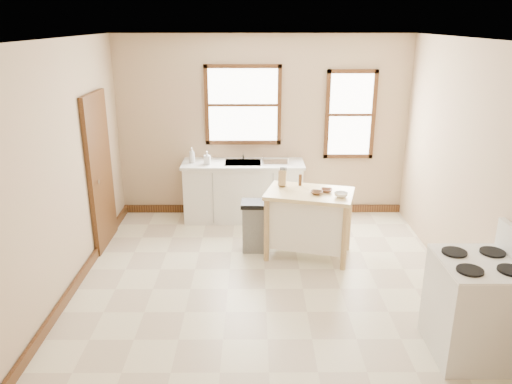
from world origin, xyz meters
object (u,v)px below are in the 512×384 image
Objects in this scene: soap_bottle_a at (192,155)px; dish_rack at (275,160)px; kitchen_island at (309,224)px; trash_bin at (255,226)px; pepper_grinder at (300,180)px; bowl_a at (316,193)px; knife_block at (282,179)px; gas_stove at (476,295)px; soap_bottle_b at (207,158)px; bowl_b at (327,190)px; bowl_c at (341,195)px.

soap_bottle_a is 0.60× the size of dish_rack.
dish_rack is 0.36× the size of kitchen_island.
trash_bin is at bearing -113.36° from dish_rack.
dish_rack is at bearing 105.93° from pepper_grinder.
kitchen_island is at bearing 130.14° from bowl_a.
knife_block is 0.75m from trash_bin.
gas_stove reaches higher than bowl_a.
trash_bin is (0.95, -1.13, -0.69)m from soap_bottle_a.
kitchen_island is at bearing -80.66° from dish_rack.
soap_bottle_b is 1.45m from knife_block.
trash_bin is at bearing -158.30° from knife_block.
soap_bottle_a is 1.19× the size of knife_block.
bowl_b is 1.09m from trash_bin.
trash_bin is at bearing -170.45° from pepper_grinder.
gas_stove is (1.30, -2.08, 0.16)m from kitchen_island.
bowl_c is (0.29, -0.11, 0.01)m from bowl_a.
bowl_a is at bearing -78.87° from dish_rack.
trash_bin is (-1.08, 0.35, -0.57)m from bowl_c.
trash_bin is (-0.71, 0.16, -0.10)m from kitchen_island.
soap_bottle_a is 1.27m from dish_rack.
knife_block reaches higher than pepper_grinder.
soap_bottle_b is 2.04m from bowl_b.
kitchen_island is 7.07× the size of bowl_b.
dish_rack is at bearing 115.35° from bowl_b.
pepper_grinder is 0.40m from bowl_a.
gas_stove reaches higher than soap_bottle_a.
pepper_grinder is at bearing 121.05° from gas_stove.
soap_bottle_b is 1.01× the size of knife_block.
bowl_b is at bearing -33.03° from soap_bottle_a.
knife_block is 0.16× the size of gas_stove.
pepper_grinder is at bearing 11.62° from trash_bin.
dish_rack is at bearing 76.43° from trash_bin.
kitchen_island is 0.69m from knife_block.
bowl_a is 1.00× the size of bowl_b.
dish_rack is (1.03, 0.08, -0.05)m from soap_bottle_b.
soap_bottle_b reaches higher than knife_block.
bowl_a is at bearing -63.17° from pepper_grinder.
bowl_a reaches higher than kitchen_island.
dish_rack reaches higher than bowl_b.
pepper_grinder reaches higher than trash_bin.
soap_bottle_b is 1.43m from trash_bin.
bowl_b is at bearing -7.89° from trash_bin.
soap_bottle_a reaches higher than bowl_b.
bowl_b is at bearing -31.27° from soap_bottle_b.
gas_stove reaches higher than kitchen_island.
bowl_b is at bearing 31.28° from bowl_a.
bowl_b is at bearing 14.23° from kitchen_island.
soap_bottle_a is 1.58× the size of pepper_grinder.
trash_bin is at bearing 161.77° from bowl_c.
bowl_c reaches higher than trash_bin.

